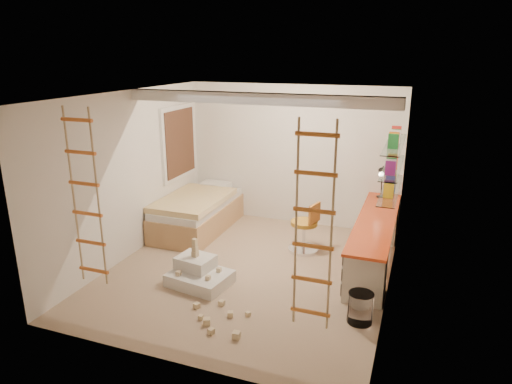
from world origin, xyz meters
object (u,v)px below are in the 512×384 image
at_px(swivel_chair, 305,233).
at_px(desk, 374,240).
at_px(bed, 198,213).
at_px(play_platform, 199,274).

bearing_deg(swivel_chair, desk, -5.69).
bearing_deg(desk, swivel_chair, 174.31).
bearing_deg(bed, play_platform, -62.55).
distance_m(bed, swivel_chair, 2.10).
height_order(bed, swivel_chair, swivel_chair).
distance_m(desk, play_platform, 2.70).
bearing_deg(swivel_chair, bed, 173.08).
relative_size(desk, play_platform, 3.10).
bearing_deg(play_platform, bed, 117.45).
relative_size(desk, bed, 1.40).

